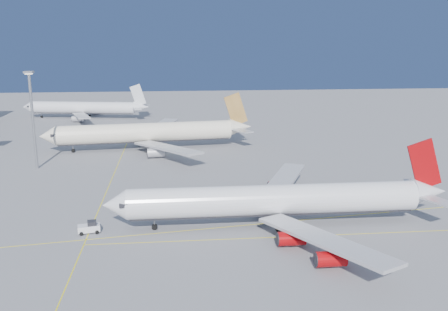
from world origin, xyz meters
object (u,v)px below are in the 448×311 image
(airliner_third, at_px, (86,108))
(light_mast, at_px, (32,112))
(airliner_virgin, at_px, (281,200))
(airliner_etihad, at_px, (150,133))
(pushback_tug, at_px, (89,227))

(airliner_third, xyz_separation_m, light_mast, (1.24, -91.51, 11.36))
(airliner_third, bearing_deg, light_mast, -79.42)
(airliner_third, bearing_deg, airliner_virgin, -56.91)
(airliner_etihad, bearing_deg, pushback_tug, -103.15)
(airliner_virgin, bearing_deg, light_mast, 139.85)
(airliner_virgin, height_order, pushback_tug, airliner_virgin)
(airliner_etihad, distance_m, airliner_third, 76.12)
(airliner_third, height_order, light_mast, light_mast)
(airliner_etihad, distance_m, pushback_tug, 73.82)
(airliner_etihad, bearing_deg, airliner_virgin, -75.03)
(airliner_virgin, distance_m, light_mast, 78.77)
(airliner_third, distance_m, pushback_tug, 144.08)
(pushback_tug, bearing_deg, light_mast, 102.94)
(airliner_etihad, relative_size, pushback_tug, 15.82)
(airliner_virgin, bearing_deg, pushback_tug, -179.54)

